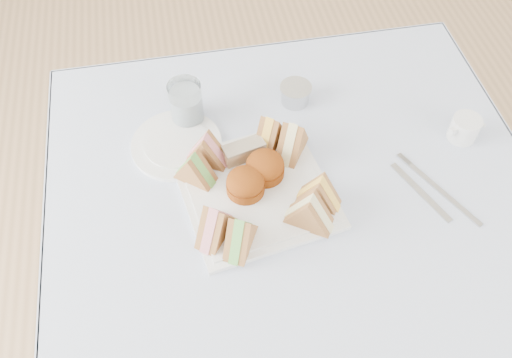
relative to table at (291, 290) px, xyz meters
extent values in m
plane|color=#9E7751|center=(0.00, 0.00, -0.37)|extent=(4.00, 4.00, 0.00)
cube|color=brown|center=(0.00, 0.00, 0.00)|extent=(0.90, 0.90, 0.74)
cube|color=white|center=(0.00, 0.00, 0.37)|extent=(1.02, 1.02, 0.01)
cube|color=silver|center=(-0.08, 0.06, 0.38)|extent=(0.33, 0.33, 0.01)
cylinder|color=#7D360C|center=(-0.10, 0.06, 0.41)|extent=(0.09, 0.09, 0.05)
cylinder|color=#7D360C|center=(-0.06, 0.09, 0.41)|extent=(0.11, 0.11, 0.05)
cube|color=tan|center=(-0.09, 0.14, 0.41)|extent=(0.09, 0.06, 0.04)
cylinder|color=silver|center=(-0.23, 0.21, 0.38)|extent=(0.26, 0.26, 0.01)
cylinder|color=white|center=(-0.20, 0.28, 0.43)|extent=(0.09, 0.09, 0.11)
cylinder|color=#B8B8B8|center=(0.06, 0.30, 0.40)|extent=(0.10, 0.10, 0.04)
cube|color=#B8B8B8|center=(0.25, 0.00, 0.38)|extent=(0.08, 0.16, 0.00)
cube|color=#B8B8B8|center=(0.30, -0.02, 0.38)|extent=(0.09, 0.18, 0.00)
cylinder|color=silver|center=(0.39, 0.12, 0.40)|extent=(0.08, 0.08, 0.06)
camera|label=1|loc=(-0.20, -0.57, 1.29)|focal=38.00mm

